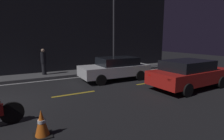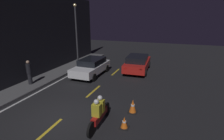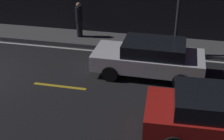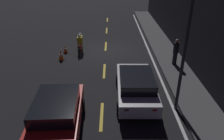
{
  "view_description": "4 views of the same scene",
  "coord_description": "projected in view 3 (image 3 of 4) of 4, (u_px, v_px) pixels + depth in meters",
  "views": [
    {
      "loc": [
        1.42,
        -7.55,
        2.47
      ],
      "look_at": [
        5.14,
        -0.59,
        1.07
      ],
      "focal_mm": 28.0,
      "sensor_mm": 36.0,
      "label": 1
    },
    {
      "loc": [
        -6.03,
        -4.79,
        4.67
      ],
      "look_at": [
        5.64,
        -0.52,
        0.9
      ],
      "focal_mm": 28.0,
      "sensor_mm": 36.0,
      "label": 2
    },
    {
      "loc": [
        7.5,
        -9.17,
        5.77
      ],
      "look_at": [
        5.45,
        0.04,
        0.87
      ],
      "focal_mm": 50.0,
      "sensor_mm": 36.0,
      "label": 3
    },
    {
      "loc": [
        15.8,
        0.43,
        6.19
      ],
      "look_at": [
        4.98,
        0.48,
        0.8
      ],
      "focal_mm": 35.0,
      "sensor_mm": 36.0,
      "label": 4
    }
  ],
  "objects": [
    {
      "name": "lane_solid_kerb",
      "position": [
        16.0,
        44.0,
        14.96
      ],
      "size": [
        25.2,
        0.14,
        0.01
      ],
      "color": "silver",
      "rests_on": "ground"
    },
    {
      "name": "sedan_white",
      "position": [
        150.0,
        57.0,
        11.88
      ],
      "size": [
        4.19,
        1.95,
        1.38
      ],
      "rotation": [
        0.0,
        0.0,
        3.13
      ],
      "color": "silver",
      "rests_on": "ground"
    },
    {
      "name": "raised_curb",
      "position": [
        27.0,
        34.0,
        15.93
      ],
      "size": [
        28.0,
        1.83,
        0.16
      ],
      "color": "#4C4C4F",
      "rests_on": "ground"
    },
    {
      "name": "lane_dash_d",
      "position": [
        60.0,
        86.0,
        11.38
      ],
      "size": [
        2.0,
        0.14,
        0.01
      ],
      "color": "gold",
      "rests_on": "ground"
    },
    {
      "name": "pedestrian",
      "position": [
        79.0,
        19.0,
        15.0
      ],
      "size": [
        0.34,
        0.34,
        1.7
      ],
      "color": "black",
      "rests_on": "raised_curb"
    },
    {
      "name": "taxi_red",
      "position": [
        223.0,
        116.0,
        8.48
      ],
      "size": [
        4.41,
        2.14,
        1.43
      ],
      "rotation": [
        0.0,
        0.0,
        0.05
      ],
      "color": "red",
      "rests_on": "ground"
    },
    {
      "name": "lane_dash_e",
      "position": [
        185.0,
        101.0,
        10.51
      ],
      "size": [
        2.0,
        0.14,
        0.01
      ],
      "color": "gold",
      "rests_on": "ground"
    }
  ]
}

